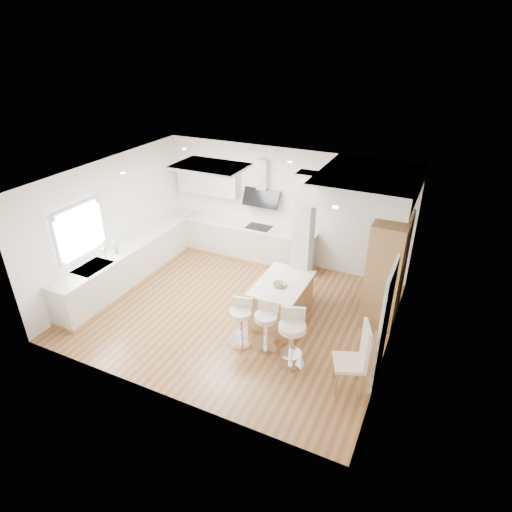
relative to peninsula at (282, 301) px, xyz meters
The scene contains 18 objects.
ground 1.05m from the peninsula, behind, with size 6.00×6.00×0.00m, color #956337.
ceiling 1.05m from the peninsula, behind, with size 6.00×5.00×0.02m, color white.
wall_back 2.70m from the peninsula, 111.98° to the left, with size 6.00×0.04×2.80m, color white.
wall_left 4.06m from the peninsula, behind, with size 0.04×5.00×2.80m, color white.
wall_right 2.28m from the peninsula, ahead, with size 0.04×5.00×2.80m, color white.
skylight 2.95m from the peninsula, 165.89° to the left, with size 4.10×2.10×0.06m.
window_left 4.24m from the peninsula, 164.73° to the right, with size 0.06×1.28×1.07m.
doorway_right 2.25m from the peninsula, 20.62° to the right, with size 0.05×1.00×2.10m.
counter_left 3.64m from the peninsula, behind, with size 0.63×4.50×1.35m.
counter_back 2.79m from the peninsula, 132.04° to the left, with size 3.62×0.63×2.50m.
pillar 1.26m from the peninsula, 82.22° to the left, with size 0.35×0.35×2.80m.
soffit 2.76m from the peninsula, 46.88° to the left, with size 1.78×2.20×0.40m.
oven_column 2.13m from the peninsula, 31.53° to the left, with size 0.63×1.21×2.10m.
peninsula is the anchor object (origin of this frame).
bar_stool_a 1.07m from the peninsula, 111.04° to the right, with size 0.48×0.48×0.90m.
bar_stool_b 0.96m from the peninsula, 84.63° to the right, with size 0.47×0.47×0.94m.
bar_stool_c 1.32m from the peninsula, 60.47° to the right, with size 0.61×0.61×1.07m.
dining_chair 2.15m from the peninsula, 34.95° to the right, with size 0.62×0.62×1.22m.
Camera 1 is at (3.47, -6.35, 5.10)m, focal length 30.00 mm.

